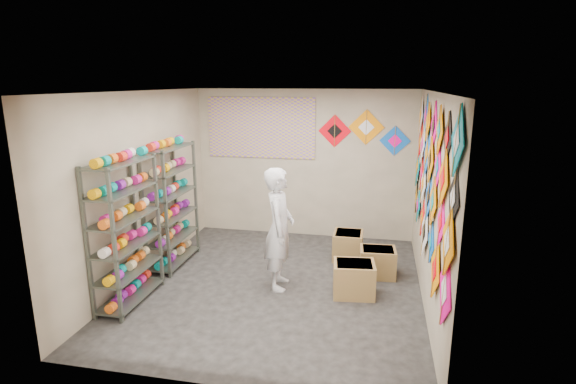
% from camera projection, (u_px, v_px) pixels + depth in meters
% --- Properties ---
extents(ground, '(4.50, 4.50, 0.00)m').
position_uv_depth(ground, '(277.00, 285.00, 6.41)').
color(ground, black).
extents(room_walls, '(4.50, 4.50, 4.50)m').
position_uv_depth(room_walls, '(276.00, 172.00, 6.01)').
color(room_walls, '#B6A68B').
rests_on(room_walls, ground).
extents(shelf_rack_front, '(0.40, 1.10, 1.90)m').
position_uv_depth(shelf_rack_front, '(126.00, 233.00, 5.72)').
color(shelf_rack_front, '#4C5147').
rests_on(shelf_rack_front, ground).
extents(shelf_rack_back, '(0.40, 1.10, 1.90)m').
position_uv_depth(shelf_rack_back, '(171.00, 206.00, 6.96)').
color(shelf_rack_back, '#4C5147').
rests_on(shelf_rack_back, ground).
extents(string_spools, '(0.12, 2.36, 0.12)m').
position_uv_depth(string_spools, '(150.00, 211.00, 6.31)').
color(string_spools, '#E61D8B').
rests_on(string_spools, ground).
extents(kite_wall_display, '(0.06, 4.27, 2.08)m').
position_uv_depth(kite_wall_display, '(430.00, 179.00, 5.62)').
color(kite_wall_display, '#FF038F').
rests_on(kite_wall_display, room_walls).
extents(back_wall_kites, '(1.61, 0.02, 0.81)m').
position_uv_depth(back_wall_kites, '(363.00, 132.00, 7.86)').
color(back_wall_kites, '#F5000E').
rests_on(back_wall_kites, room_walls).
extents(poster, '(2.00, 0.01, 1.10)m').
position_uv_depth(poster, '(261.00, 128.00, 8.21)').
color(poster, '#7E52B2').
rests_on(poster, room_walls).
extents(shopkeeper, '(0.71, 0.54, 1.71)m').
position_uv_depth(shopkeeper, '(279.00, 229.00, 6.17)').
color(shopkeeper, silver).
rests_on(shopkeeper, ground).
extents(carton_a, '(0.60, 0.52, 0.46)m').
position_uv_depth(carton_a, '(354.00, 279.00, 6.07)').
color(carton_a, olive).
rests_on(carton_a, ground).
extents(carton_b, '(0.55, 0.46, 0.42)m').
position_uv_depth(carton_b, '(377.00, 262.00, 6.67)').
color(carton_b, olive).
rests_on(carton_b, ground).
extents(carton_c, '(0.47, 0.52, 0.45)m').
position_uv_depth(carton_c, '(348.00, 246.00, 7.31)').
color(carton_c, olive).
rests_on(carton_c, ground).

